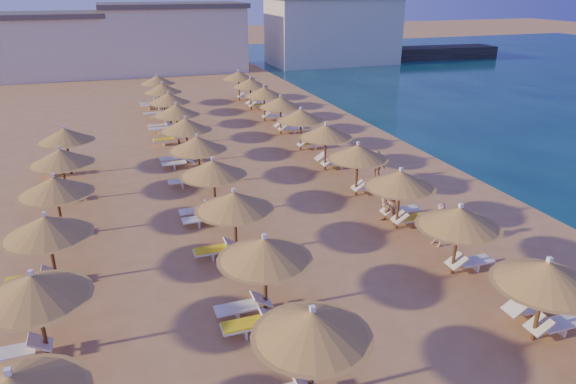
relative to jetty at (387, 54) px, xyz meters
name	(u,v)px	position (x,y,z in m)	size (l,w,h in m)	color
ground	(344,263)	(-27.34, -45.80, -0.75)	(220.00, 220.00, 0.00)	tan
jetty	(387,54)	(0.00, 0.00, 0.00)	(30.00, 4.00, 1.50)	black
hotel_blocks	(198,36)	(-24.37, 0.16, 2.95)	(49.46, 9.34, 8.10)	white
parasol_row_east	(341,142)	(-24.15, -38.33, 1.34)	(2.83, 43.82, 2.61)	brown
parasol_row_west	(205,156)	(-30.82, -38.33, 1.34)	(2.83, 43.82, 2.61)	brown
parasol_row_inland	(51,205)	(-36.91, -42.06, 1.34)	(2.83, 21.46, 2.61)	brown
loungers	(250,192)	(-28.99, -39.06, -0.41)	(15.86, 41.56, 0.66)	white
beachgoer_b	(391,202)	(-24.18, -43.39, 0.18)	(0.90, 0.70, 1.86)	tan
beachgoer_a	(439,225)	(-23.43, -45.70, 0.10)	(0.62, 0.41, 1.70)	tan
beachgoer_c	(376,166)	(-22.36, -38.81, 0.05)	(0.94, 0.39, 1.60)	tan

